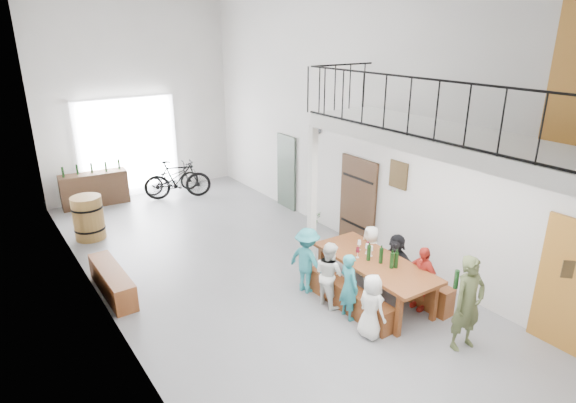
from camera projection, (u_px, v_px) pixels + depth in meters
floor at (247, 270)px, 9.81m from camera, size 12.00×12.00×0.00m
room_walls at (241, 93)px, 8.59m from camera, size 12.00×12.00×12.00m
gateway_portal at (129, 148)px, 13.70m from camera, size 2.80×0.08×2.80m
right_wall_decor at (415, 189)px, 9.21m from camera, size 0.07×8.28×5.07m
balcony at (454, 144)px, 7.43m from camera, size 1.52×5.62×4.00m
tasting_table at (375, 265)px, 8.50m from camera, size 1.06×2.43×0.79m
bench_inner at (349, 298)px, 8.37m from camera, size 0.33×1.93×0.44m
bench_wall at (400, 279)px, 8.92m from camera, size 0.35×2.22×0.51m
tableware at (376, 253)px, 8.44m from camera, size 0.38×0.94×0.35m
side_bench at (112, 281)px, 8.87m from camera, size 0.40×1.76×0.49m
oak_barrel at (88, 218)px, 11.09m from camera, size 0.70×0.70×1.02m
serving_counter at (95, 189)px, 13.20m from camera, size 1.78×0.62×0.92m
counter_bottles at (92, 168)px, 12.99m from camera, size 1.51×0.18×0.28m
guest_left_a at (371, 306)px, 7.54m from camera, size 0.35×0.53×1.08m
guest_left_b at (349, 286)px, 8.02m from camera, size 0.33×0.46×1.19m
guest_left_c at (329, 274)px, 8.42m from camera, size 0.48×0.60×1.19m
guest_left_d at (307, 260)px, 8.83m from camera, size 0.64×0.90×1.26m
guest_right_a at (422, 278)px, 8.30m from camera, size 0.32×0.70×1.17m
guest_right_b at (395, 262)px, 8.91m from camera, size 0.40×1.05×1.11m
guest_right_c at (370, 253)px, 9.32m from camera, size 0.52×0.62×1.09m
host_standing at (468, 303)px, 7.21m from camera, size 0.61×0.45×1.53m
potted_plant at (313, 219)px, 11.81m from camera, size 0.40×0.35×0.42m
bicycle_near at (171, 178)px, 14.20m from camera, size 1.69×0.67×0.87m
bicycle_far at (178, 179)px, 13.69m from camera, size 1.94×1.12×1.12m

